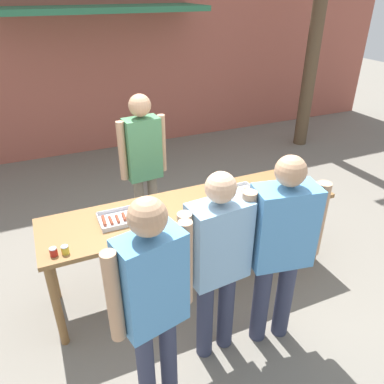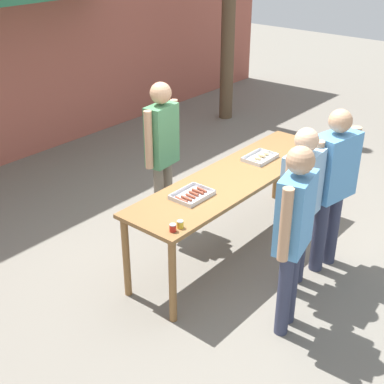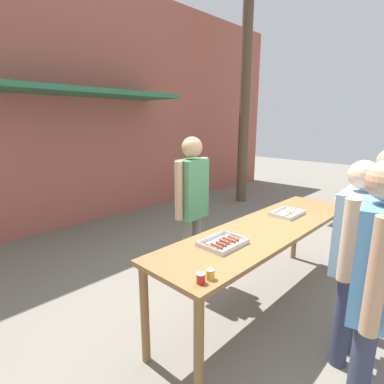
{
  "view_description": "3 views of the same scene",
  "coord_description": "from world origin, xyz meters",
  "px_view_note": "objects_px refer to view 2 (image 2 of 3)",
  "views": [
    {
      "loc": [
        -1.2,
        -2.75,
        2.72
      ],
      "look_at": [
        0.0,
        0.0,
        1.05
      ],
      "focal_mm": 35.0,
      "sensor_mm": 36.0,
      "label": 1
    },
    {
      "loc": [
        -4.14,
        -2.88,
        3.28
      ],
      "look_at": [
        -0.67,
        0.03,
        0.95
      ],
      "focal_mm": 50.0,
      "sensor_mm": 36.0,
      "label": 2
    },
    {
      "loc": [
        -2.57,
        -1.44,
        1.94
      ],
      "look_at": [
        -0.2,
        0.86,
        1.15
      ],
      "focal_mm": 28.0,
      "sensor_mm": 36.0,
      "label": 3
    }
  ],
  "objects_px": {
    "person_customer_holding_hotdog": "(294,226)",
    "person_customer_waiting_in_line": "(301,198)",
    "food_tray_buns": "(260,157)",
    "food_tray_sausages": "(192,195)",
    "beer_cup": "(316,142)",
    "condiment_jar_mustard": "(173,228)",
    "condiment_jar_ketchup": "(180,224)",
    "person_customer_with_cup": "(333,179)",
    "person_server_behind_table": "(162,145)"
  },
  "relations": [
    {
      "from": "food_tray_sausages",
      "to": "food_tray_buns",
      "type": "relative_size",
      "value": 1.02
    },
    {
      "from": "person_server_behind_table",
      "to": "food_tray_sausages",
      "type": "bearing_deg",
      "value": -125.24
    },
    {
      "from": "person_customer_holding_hotdog",
      "to": "person_customer_with_cup",
      "type": "height_order",
      "value": "person_customer_holding_hotdog"
    },
    {
      "from": "food_tray_sausages",
      "to": "person_customer_holding_hotdog",
      "type": "distance_m",
      "value": 1.15
    },
    {
      "from": "food_tray_sausages",
      "to": "condiment_jar_mustard",
      "type": "xyz_separation_m",
      "value": [
        -0.59,
        -0.28,
        0.02
      ]
    },
    {
      "from": "beer_cup",
      "to": "food_tray_sausages",
      "type": "bearing_deg",
      "value": 171.84
    },
    {
      "from": "food_tray_sausages",
      "to": "person_customer_holding_hotdog",
      "type": "bearing_deg",
      "value": -93.48
    },
    {
      "from": "condiment_jar_ketchup",
      "to": "person_server_behind_table",
      "type": "distance_m",
      "value": 1.49
    },
    {
      "from": "beer_cup",
      "to": "person_customer_waiting_in_line",
      "type": "distance_m",
      "value": 1.54
    },
    {
      "from": "food_tray_sausages",
      "to": "person_customer_holding_hotdog",
      "type": "height_order",
      "value": "person_customer_holding_hotdog"
    },
    {
      "from": "food_tray_sausages",
      "to": "condiment_jar_ketchup",
      "type": "relative_size",
      "value": 5.51
    },
    {
      "from": "food_tray_buns",
      "to": "condiment_jar_ketchup",
      "type": "height_order",
      "value": "condiment_jar_ketchup"
    },
    {
      "from": "food_tray_buns",
      "to": "person_server_behind_table",
      "type": "distance_m",
      "value": 1.09
    },
    {
      "from": "person_customer_holding_hotdog",
      "to": "food_tray_sausages",
      "type": "bearing_deg",
      "value": -106.02
    },
    {
      "from": "condiment_jar_ketchup",
      "to": "beer_cup",
      "type": "bearing_deg",
      "value": 0.41
    },
    {
      "from": "food_tray_buns",
      "to": "person_server_behind_table",
      "type": "bearing_deg",
      "value": 130.89
    },
    {
      "from": "food_tray_buns",
      "to": "condiment_jar_ketchup",
      "type": "distance_m",
      "value": 1.71
    },
    {
      "from": "person_server_behind_table",
      "to": "person_customer_holding_hotdog",
      "type": "height_order",
      "value": "person_server_behind_table"
    },
    {
      "from": "food_tray_sausages",
      "to": "person_customer_with_cup",
      "type": "bearing_deg",
      "value": -43.06
    },
    {
      "from": "condiment_jar_mustard",
      "to": "person_customer_waiting_in_line",
      "type": "height_order",
      "value": "person_customer_waiting_in_line"
    },
    {
      "from": "condiment_jar_mustard",
      "to": "person_customer_waiting_in_line",
      "type": "bearing_deg",
      "value": -28.47
    },
    {
      "from": "food_tray_buns",
      "to": "beer_cup",
      "type": "height_order",
      "value": "beer_cup"
    },
    {
      "from": "beer_cup",
      "to": "person_server_behind_table",
      "type": "height_order",
      "value": "person_server_behind_table"
    },
    {
      "from": "person_customer_holding_hotdog",
      "to": "person_customer_waiting_in_line",
      "type": "xyz_separation_m",
      "value": [
        0.58,
        0.26,
        -0.06
      ]
    },
    {
      "from": "person_customer_holding_hotdog",
      "to": "person_customer_with_cup",
      "type": "bearing_deg",
      "value": 177.79
    },
    {
      "from": "condiment_jar_mustard",
      "to": "condiment_jar_ketchup",
      "type": "distance_m",
      "value": 0.08
    },
    {
      "from": "food_tray_sausages",
      "to": "person_customer_waiting_in_line",
      "type": "height_order",
      "value": "person_customer_waiting_in_line"
    },
    {
      "from": "condiment_jar_mustard",
      "to": "person_customer_with_cup",
      "type": "xyz_separation_m",
      "value": [
        1.6,
        -0.66,
        0.08
      ]
    },
    {
      "from": "condiment_jar_ketchup",
      "to": "person_customer_waiting_in_line",
      "type": "height_order",
      "value": "person_customer_waiting_in_line"
    },
    {
      "from": "beer_cup",
      "to": "person_customer_waiting_in_line",
      "type": "height_order",
      "value": "person_customer_waiting_in_line"
    },
    {
      "from": "beer_cup",
      "to": "person_customer_with_cup",
      "type": "height_order",
      "value": "person_customer_with_cup"
    },
    {
      "from": "person_customer_holding_hotdog",
      "to": "condiment_jar_mustard",
      "type": "bearing_deg",
      "value": -71.45
    },
    {
      "from": "person_customer_holding_hotdog",
      "to": "person_customer_with_cup",
      "type": "distance_m",
      "value": 1.1
    },
    {
      "from": "food_tray_buns",
      "to": "person_server_behind_table",
      "type": "height_order",
      "value": "person_server_behind_table"
    },
    {
      "from": "person_server_behind_table",
      "to": "person_customer_waiting_in_line",
      "type": "bearing_deg",
      "value": -93.97
    },
    {
      "from": "person_customer_holding_hotdog",
      "to": "food_tray_buns",
      "type": "bearing_deg",
      "value": -149.96
    },
    {
      "from": "food_tray_buns",
      "to": "person_customer_with_cup",
      "type": "distance_m",
      "value": 0.97
    },
    {
      "from": "food_tray_sausages",
      "to": "person_customer_holding_hotdog",
      "type": "xyz_separation_m",
      "value": [
        -0.07,
        -1.15,
        0.13
      ]
    },
    {
      "from": "food_tray_sausages",
      "to": "beer_cup",
      "type": "relative_size",
      "value": 3.89
    },
    {
      "from": "person_customer_with_cup",
      "to": "condiment_jar_mustard",
      "type": "bearing_deg",
      "value": -12.31
    },
    {
      "from": "condiment_jar_mustard",
      "to": "condiment_jar_ketchup",
      "type": "relative_size",
      "value": 1.0
    },
    {
      "from": "food_tray_buns",
      "to": "food_tray_sausages",
      "type": "bearing_deg",
      "value": -179.87
    },
    {
      "from": "condiment_jar_ketchup",
      "to": "person_customer_holding_hotdog",
      "type": "distance_m",
      "value": 0.96
    },
    {
      "from": "food_tray_sausages",
      "to": "person_customer_with_cup",
      "type": "relative_size",
      "value": 0.22
    },
    {
      "from": "food_tray_sausages",
      "to": "person_customer_with_cup",
      "type": "xyz_separation_m",
      "value": [
        1.01,
        -0.95,
        0.1
      ]
    },
    {
      "from": "person_customer_holding_hotdog",
      "to": "person_customer_waiting_in_line",
      "type": "height_order",
      "value": "person_customer_holding_hotdog"
    },
    {
      "from": "beer_cup",
      "to": "condiment_jar_ketchup",
      "type": "bearing_deg",
      "value": -179.59
    },
    {
      "from": "condiment_jar_ketchup",
      "to": "person_customer_with_cup",
      "type": "relative_size",
      "value": 0.04
    },
    {
      "from": "condiment_jar_mustard",
      "to": "person_customer_with_cup",
      "type": "height_order",
      "value": "person_customer_with_cup"
    },
    {
      "from": "condiment_jar_mustard",
      "to": "beer_cup",
      "type": "bearing_deg",
      "value": 0.18
    }
  ]
}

